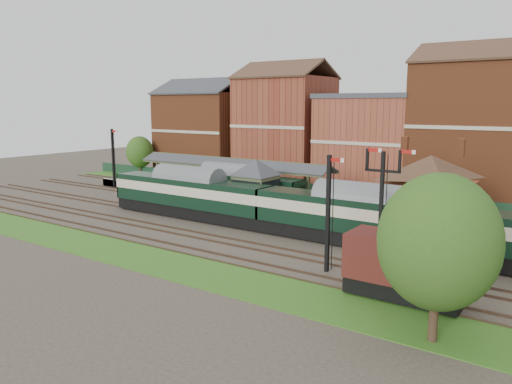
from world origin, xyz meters
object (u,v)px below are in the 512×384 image
Objects in this scene: platform_railcar at (232,186)px; semaphore_bracket at (382,198)px; dmu_train at (361,216)px; goods_van_a at (405,263)px; signal_box at (256,187)px.

semaphore_bracket is at bearing -23.68° from platform_railcar.
platform_railcar is at bearing 156.32° from semaphore_bracket.
dmu_train is at bearing 135.84° from semaphore_bracket.
goods_van_a is (24.45, -15.50, -0.07)m from platform_railcar.
signal_box is at bearing -30.68° from platform_railcar.
platform_railcar is 28.95m from goods_van_a.
signal_box reaches higher than goods_van_a.
goods_van_a is (18.97, -12.25, -0.93)m from signal_box.
platform_railcar is (-5.48, 3.25, -0.86)m from signal_box.
goods_van_a is at bearing -54.13° from dmu_train.
platform_railcar is (-17.94, 6.50, -0.14)m from dmu_train.
goods_van_a is (3.93, -6.50, -2.37)m from semaphore_bracket.
signal_box is 0.91× the size of goods_van_a.
signal_box is 0.11× the size of dmu_train.
signal_box is at bearing 147.15° from goods_van_a.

